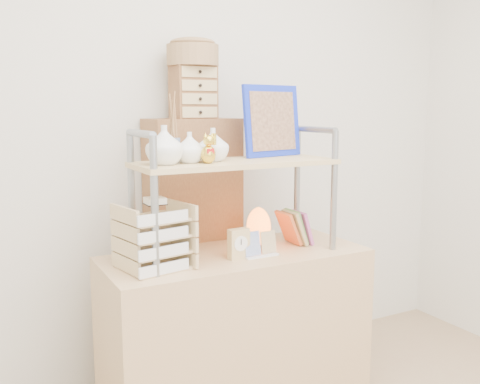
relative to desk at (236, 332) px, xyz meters
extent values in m
cube|color=silver|center=(0.00, 0.50, 0.93)|extent=(3.40, 0.02, 2.60)
cube|color=tan|center=(0.00, 0.00, 0.00)|extent=(1.20, 0.50, 0.75)
cube|color=brown|center=(-0.05, 0.37, 0.30)|extent=(0.46, 0.25, 1.35)
cylinder|color=gray|center=(-0.43, -0.15, 0.65)|extent=(0.03, 0.03, 0.55)
cylinder|color=gray|center=(-0.43, 0.15, 0.65)|extent=(0.03, 0.03, 0.55)
cylinder|color=gray|center=(-0.43, 0.00, 0.93)|extent=(0.03, 0.30, 0.03)
cylinder|color=gray|center=(0.43, -0.15, 0.65)|extent=(0.03, 0.03, 0.55)
cylinder|color=gray|center=(0.43, 0.15, 0.65)|extent=(0.03, 0.03, 0.55)
cylinder|color=gray|center=(0.43, 0.00, 0.93)|extent=(0.03, 0.30, 0.03)
cube|color=tan|center=(0.00, 0.00, 0.79)|extent=(0.90, 0.34, 0.02)
imported|color=white|center=(-0.34, -0.02, 0.88)|extent=(0.15, 0.15, 0.16)
imported|color=white|center=(-0.22, 0.00, 0.86)|extent=(0.12, 0.12, 0.13)
imported|color=white|center=(-0.10, 0.02, 0.87)|extent=(0.14, 0.14, 0.14)
cylinder|color=#224F96|center=(-0.25, 0.12, 0.85)|extent=(0.07, 0.07, 0.10)
cube|color=#152DC8|center=(0.25, 0.10, 0.97)|extent=(0.34, 0.12, 0.34)
cube|color=#563227|center=(0.25, 0.09, 0.97)|extent=(0.28, 0.09, 0.27)
cube|color=#C0549E|center=(0.36, 0.00, 0.46)|extent=(0.07, 0.12, 0.17)
cube|color=#6B964B|center=(0.34, 0.02, 0.46)|extent=(0.07, 0.12, 0.17)
cube|color=tan|center=(0.32, 0.00, 0.46)|extent=(0.08, 0.13, 0.16)
cube|color=#D66432|center=(0.30, 0.02, 0.46)|extent=(0.08, 0.14, 0.16)
cube|color=tan|center=(-0.40, -0.04, 0.38)|extent=(0.28, 0.27, 0.01)
cube|color=white|center=(-0.40, -0.15, 0.40)|extent=(0.22, 0.05, 0.04)
cube|color=tan|center=(-0.40, -0.04, 0.45)|extent=(0.28, 0.27, 0.01)
cube|color=white|center=(-0.40, -0.15, 0.47)|extent=(0.22, 0.05, 0.04)
cube|color=tan|center=(-0.40, -0.04, 0.52)|extent=(0.28, 0.27, 0.01)
cube|color=white|center=(-0.40, -0.15, 0.54)|extent=(0.22, 0.05, 0.04)
cube|color=tan|center=(-0.40, -0.04, 0.58)|extent=(0.28, 0.27, 0.01)
cube|color=white|center=(-0.40, -0.15, 0.60)|extent=(0.22, 0.05, 0.04)
cube|color=beige|center=(-0.40, -0.06, 0.66)|extent=(0.07, 0.07, 0.03)
cylinder|color=brown|center=(0.14, 0.03, 0.39)|extent=(0.11, 0.11, 0.02)
ellipsoid|color=orange|center=(0.14, 0.03, 0.48)|extent=(0.13, 0.12, 0.17)
cube|color=tan|center=(-0.03, -0.08, 0.44)|extent=(0.10, 0.05, 0.13)
cylinder|color=white|center=(-0.03, -0.10, 0.45)|extent=(0.07, 0.01, 0.07)
cube|color=white|center=(0.07, -0.10, 0.38)|extent=(0.16, 0.05, 0.01)
cube|color=navy|center=(0.03, -0.09, 0.44)|extent=(0.08, 0.02, 0.11)
cube|color=tan|center=(0.12, -0.09, 0.43)|extent=(0.08, 0.02, 0.10)
cube|color=brown|center=(-0.05, 0.35, 1.10)|extent=(0.20, 0.15, 0.25)
cube|color=tan|center=(-0.05, 0.27, 1.01)|extent=(0.18, 0.01, 0.05)
cube|color=tan|center=(-0.05, 0.27, 1.07)|extent=(0.18, 0.01, 0.05)
cube|color=tan|center=(-0.05, 0.27, 1.13)|extent=(0.18, 0.01, 0.05)
cube|color=tan|center=(-0.05, 0.27, 1.19)|extent=(0.18, 0.01, 0.05)
cylinder|color=olive|center=(-0.05, 0.35, 1.28)|extent=(0.25, 0.25, 0.10)
camera|label=1|loc=(-1.09, -2.08, 1.03)|focal=40.00mm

